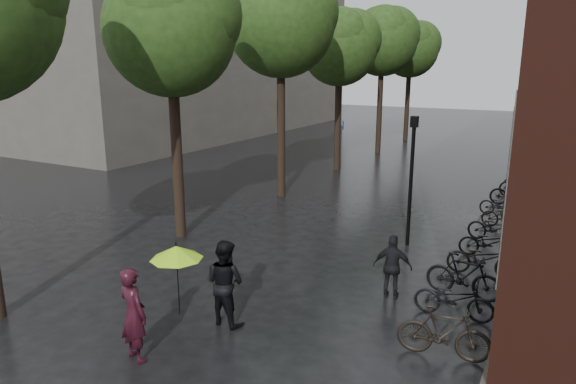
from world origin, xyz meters
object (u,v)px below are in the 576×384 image
Objects in this scene: pedestrian_walking at (393,267)px; lamp_post at (412,169)px; person_burgundy at (133,314)px; parked_bicycles at (493,234)px; ad_lightbox at (514,192)px; person_black at (225,282)px.

lamp_post is (-0.68, 3.64, 1.56)m from pedestrian_walking.
person_burgundy is 10.40m from parked_bicycles.
parked_bicycles is 6.48× the size of ad_lightbox.
person_burgundy reaches higher than parked_bicycles.
parked_bicycles is at bearing 20.47° from lamp_post.
parked_bicycles is (1.57, 4.48, -0.28)m from pedestrian_walking.
lamp_post reaches higher than person_black.
person_black reaches higher than person_burgundy.
lamp_post is at bearing -93.06° from person_burgundy.
person_black is at bearing -106.83° from lamp_post.
parked_bicycles is at bearing -98.86° from ad_lightbox.
lamp_post reaches higher than pedestrian_walking.
person_burgundy is 0.99× the size of person_black.
pedestrian_walking reaches higher than parked_bicycles.
lamp_post is at bearing -127.41° from ad_lightbox.
lamp_post reaches higher than person_burgundy.
lamp_post is (1.95, 6.45, 1.41)m from person_black.
person_black is 6.89m from lamp_post.
lamp_post is (-2.44, -3.89, 1.24)m from ad_lightbox.
lamp_post is (-2.25, -0.84, 1.85)m from parked_bicycles.
person_burgundy reaches higher than pedestrian_walking.
lamp_post is at bearing -101.69° from person_black.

